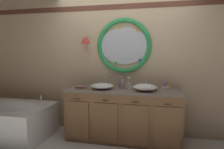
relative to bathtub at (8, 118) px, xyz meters
name	(u,v)px	position (x,y,z in m)	size (l,w,h in m)	color
ground_plane	(117,145)	(1.96, 0.12, -0.35)	(14.00, 14.00, 0.00)	silver
back_wall_assembly	(123,62)	(1.96, 0.71, 0.98)	(6.40, 0.26, 2.60)	#D6B78E
vanity_counter	(123,114)	(2.03, 0.36, 0.09)	(1.95, 0.66, 0.88)	olive
bathtub	(8,118)	(0.00, 0.00, 0.00)	(1.51, 0.99, 0.68)	white
sink_basin_left	(102,86)	(1.66, 0.34, 0.59)	(0.40, 0.40, 0.10)	white
sink_basin_right	(145,87)	(2.39, 0.34, 0.59)	(0.41, 0.41, 0.12)	white
faucet_set_left	(106,83)	(1.66, 0.59, 0.60)	(0.22, 0.15, 0.18)	silver
faucet_set_right	(146,84)	(2.39, 0.59, 0.60)	(0.23, 0.14, 0.16)	silver
toothbrush_holder_left	(121,85)	(1.95, 0.54, 0.58)	(0.08, 0.08, 0.20)	slate
toothbrush_holder_right	(129,85)	(2.11, 0.45, 0.60)	(0.09, 0.09, 0.21)	white
soap_dispenser	(122,84)	(2.00, 0.41, 0.61)	(0.06, 0.06, 0.17)	pink
folded_hand_towel	(81,87)	(1.29, 0.30, 0.55)	(0.19, 0.11, 0.04)	#936B56
toiletry_basket	(166,88)	(2.74, 0.55, 0.56)	(0.13, 0.10, 0.11)	beige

